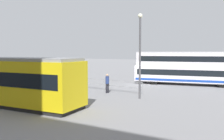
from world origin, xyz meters
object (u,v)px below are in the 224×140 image
(info_sign, at_px, (78,71))
(street_lamp, at_px, (140,49))
(pedestrian_near_railing, at_px, (81,79))
(double_decker_bus, at_px, (189,68))
(pedestrian_crossing, at_px, (107,82))

(info_sign, xyz_separation_m, street_lamp, (-8.29, 2.19, 2.19))
(pedestrian_near_railing, xyz_separation_m, info_sign, (0.56, -0.24, 0.79))
(pedestrian_near_railing, bearing_deg, street_lamp, 165.85)
(pedestrian_near_railing, distance_m, street_lamp, 8.51)
(double_decker_bus, relative_size, info_sign, 4.86)
(street_lamp, bearing_deg, double_decker_bus, -95.37)
(pedestrian_near_railing, xyz_separation_m, street_lamp, (-7.73, 1.95, 2.98))
(double_decker_bus, height_order, pedestrian_crossing, double_decker_bus)
(pedestrian_crossing, bearing_deg, info_sign, -17.11)
(double_decker_bus, height_order, street_lamp, street_lamp)
(street_lamp, bearing_deg, pedestrian_near_railing, -14.15)
(pedestrian_crossing, distance_m, info_sign, 4.95)
(double_decker_bus, xyz_separation_m, street_lamp, (0.96, 10.21, 1.98))
(pedestrian_near_railing, height_order, info_sign, info_sign)
(pedestrian_near_railing, distance_m, pedestrian_crossing, 4.29)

